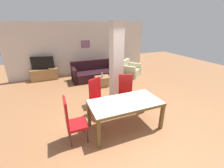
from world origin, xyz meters
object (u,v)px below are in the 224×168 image
at_px(dining_chair_head_left, 72,120).
at_px(coffee_table, 103,81).
at_px(dining_table, 125,107).
at_px(armchair, 130,71).
at_px(dining_chair_far_right, 125,92).
at_px(bottle, 102,76).
at_px(tv_screen, 43,63).
at_px(floor_lamp, 120,48).
at_px(sofa, 94,73).
at_px(tv_stand, 45,74).
at_px(dining_chair_far_left, 98,96).

distance_m(dining_chair_head_left, coffee_table, 3.44).
height_order(dining_table, armchair, armchair).
bearing_deg(dining_chair_far_right, bottle, -59.34).
relative_size(bottle, tv_screen, 0.24).
bearing_deg(floor_lamp, dining_table, -113.74).
distance_m(dining_table, dining_chair_head_left, 1.34).
bearing_deg(dining_chair_head_left, armchair, 136.67).
distance_m(coffee_table, bottle, 0.33).
height_order(sofa, coffee_table, sofa).
distance_m(dining_chair_head_left, bottle, 3.28).
height_order(tv_stand, tv_screen, tv_screen).
bearing_deg(tv_stand, dining_table, -67.38).
distance_m(sofa, coffee_table, 1.00).
bearing_deg(tv_stand, armchair, -14.07).
xyz_separation_m(dining_chair_head_left, tv_stand, (-0.65, 4.76, -0.31)).
bearing_deg(sofa, tv_stand, -19.94).
xyz_separation_m(coffee_table, tv_screen, (-2.39, 1.81, 0.63)).
height_order(dining_table, tv_screen, tv_screen).
bearing_deg(dining_table, sofa, 85.69).
bearing_deg(armchair, bottle, -12.66).
distance_m(coffee_table, floor_lamp, 2.48).
bearing_deg(coffee_table, dining_table, -97.79).
xyz_separation_m(dining_table, coffee_table, (0.40, 2.95, -0.40)).
height_order(dining_chair_far_right, coffee_table, dining_chair_far_right).
distance_m(dining_chair_head_left, sofa, 4.27).
bearing_deg(dining_chair_head_left, bottle, 149.26).
xyz_separation_m(armchair, tv_screen, (-4.16, 1.04, 0.56)).
height_order(sofa, bottle, sofa).
relative_size(dining_chair_far_left, sofa, 0.53).
bearing_deg(dining_chair_head_left, dining_chair_far_right, 116.04).
relative_size(dining_chair_far_right, coffee_table, 1.78).
relative_size(dining_chair_far_right, tv_stand, 0.91).
xyz_separation_m(dining_chair_far_left, armchair, (2.62, 2.82, -0.29)).
height_order(tv_screen, floor_lamp, floor_lamp).
height_order(sofa, tv_screen, tv_screen).
height_order(tv_stand, floor_lamp, floor_lamp).
bearing_deg(floor_lamp, dining_chair_head_left, -126.43).
relative_size(dining_table, armchair, 1.44).
relative_size(dining_chair_far_left, coffee_table, 1.78).
relative_size(coffee_table, tv_screen, 0.62).
height_order(armchair, coffee_table, armchair).
xyz_separation_m(dining_table, bottle, (0.34, 2.82, -0.10)).
bearing_deg(dining_chair_far_left, bottle, -138.92).
distance_m(dining_chair_far_left, bottle, 2.07).
xyz_separation_m(dining_chair_far_right, sofa, (-0.16, 3.06, -0.28)).
bearing_deg(armchair, coffee_table, -15.24).
xyz_separation_m(dining_table, dining_chair_far_left, (-0.45, 0.91, -0.04)).
xyz_separation_m(dining_chair_far_right, bottle, (-0.11, 1.95, -0.06)).
relative_size(sofa, floor_lamp, 1.32).
xyz_separation_m(coffee_table, floor_lamp, (1.57, 1.53, 1.15)).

